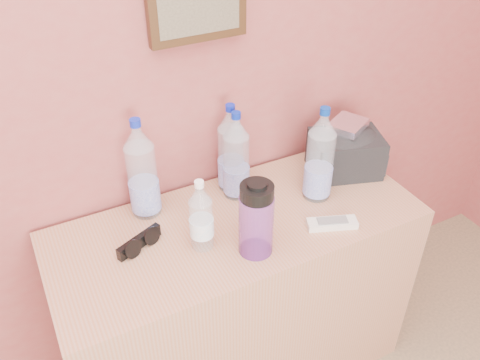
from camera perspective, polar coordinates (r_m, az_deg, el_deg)
name	(u,v)px	position (r m, az deg, el deg)	size (l,w,h in m)	color
dresser	(238,301)	(1.91, -0.26, -13.39)	(1.21, 0.50, 0.76)	tan
pet_large_a	(142,173)	(1.62, -10.92, 0.74)	(0.09, 0.09, 0.35)	white
pet_large_b	(231,152)	(1.71, -1.04, 3.14)	(0.09, 0.09, 0.32)	silver
pet_large_c	(236,160)	(1.68, -0.43, 2.30)	(0.09, 0.09, 0.32)	silver
pet_large_d	(320,159)	(1.68, 8.95, 2.35)	(0.09, 0.09, 0.34)	white
pet_small	(201,218)	(1.49, -4.38, -4.33)	(0.07, 0.07, 0.24)	white
nalgene_bottle	(256,218)	(1.46, 1.83, -4.33)	(0.10, 0.10, 0.25)	purple
sunglasses	(139,242)	(1.57, -11.26, -6.82)	(0.16, 0.06, 0.04)	black
ac_remote	(332,223)	(1.64, 10.30, -4.82)	(0.16, 0.05, 0.02)	silver
toiletry_bag	(346,152)	(1.86, 11.77, 3.15)	(0.24, 0.18, 0.17)	black
foil_packet	(348,125)	(1.83, 12.02, 6.07)	(0.13, 0.11, 0.03)	silver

